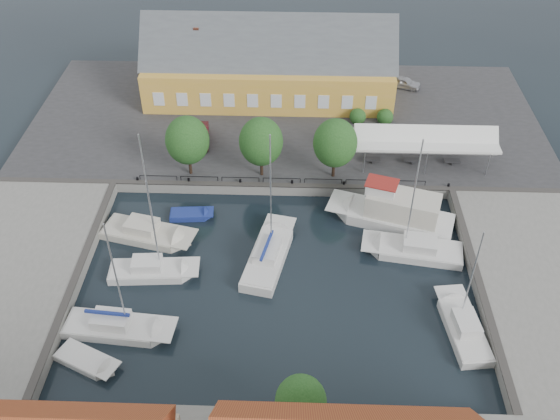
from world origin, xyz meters
name	(u,v)px	position (x,y,z in m)	size (l,w,h in m)	color
ground	(278,269)	(0.00, 0.00, 0.00)	(140.00, 140.00, 0.00)	black
north_quay	(285,121)	(0.00, 23.00, 0.50)	(56.00, 26.00, 1.00)	#2D2D30
west_quay	(10,275)	(-22.00, -2.00, 0.50)	(12.00, 24.00, 1.00)	slate
east_quay	(549,289)	(22.00, -2.00, 0.50)	(12.00, 24.00, 1.00)	slate
quay_edge_fittings	(280,223)	(0.02, 4.75, 1.06)	(56.00, 24.72, 0.40)	#383533
warehouse	(264,66)	(-2.60, 28.36, 4.43)	(28.56, 14.00, 9.55)	gold
tent_canopy	(425,141)	(14.00, 14.50, 3.68)	(14.00, 4.00, 2.83)	white
quay_trees	(261,142)	(-2.00, 12.00, 4.88)	(18.20, 4.20, 6.30)	black
car_silver	(404,82)	(14.02, 30.26, 1.69)	(1.62, 4.03, 1.37)	#B1B2B9
car_red	(201,135)	(-8.73, 17.71, 1.77)	(1.63, 4.66, 1.54)	#55131C
center_sailboat	(269,256)	(-0.81, 1.10, 0.36)	(4.59, 9.55, 12.68)	silver
trawler	(395,214)	(10.49, 6.42, 1.02)	(11.93, 6.67, 5.00)	silver
east_boat_a	(414,251)	(11.79, 2.32, 0.26)	(9.01, 4.21, 12.26)	silver
east_boat_c	(463,328)	(14.33, -6.16, 0.26)	(3.34, 7.91, 9.95)	silver
west_boat_b	(147,234)	(-11.83, 3.67, 0.26)	(8.84, 4.82, 11.56)	#BCB7A9
west_boat_c	(152,272)	(-10.45, -0.98, 0.26)	(7.72, 2.91, 10.34)	silver
west_boat_d	(117,328)	(-11.93, -7.07, 0.27)	(8.79, 3.34, 11.47)	silver
launch_sw	(87,362)	(-13.49, -10.07, 0.09)	(5.23, 3.76, 0.98)	silver
launch_nw	(191,216)	(-8.30, 6.60, 0.09)	(4.17, 1.89, 0.88)	navy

